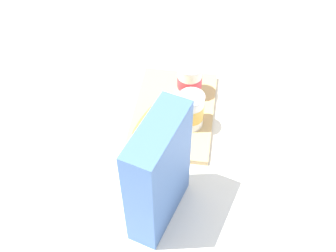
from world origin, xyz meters
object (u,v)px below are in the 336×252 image
object	(u,v)px
banana_bunch	(159,119)
yogurt_cup_back	(191,110)
cereal_box	(159,174)
yogurt_cup_front	(190,80)
cutting_board	(174,112)

from	to	relation	value
banana_bunch	yogurt_cup_back	bearing A→B (deg)	99.95
cereal_box	yogurt_cup_front	size ratio (longest dim) A/B	2.86
banana_bunch	cereal_box	bearing A→B (deg)	9.28
cutting_board	banana_bunch	bearing A→B (deg)	-28.95
cutting_board	banana_bunch	distance (m)	0.06
cutting_board	cereal_box	xyz separation A→B (m)	(0.29, 0.01, 0.13)
yogurt_cup_back	banana_bunch	size ratio (longest dim) A/B	0.55
cutting_board	yogurt_cup_back	size ratio (longest dim) A/B	3.27
yogurt_cup_front	cutting_board	bearing A→B (deg)	-24.82
yogurt_cup_front	yogurt_cup_back	size ratio (longest dim) A/B	0.99
cereal_box	cutting_board	bearing A→B (deg)	-161.81
cutting_board	yogurt_cup_front	world-z (taller)	yogurt_cup_front
yogurt_cup_front	yogurt_cup_back	world-z (taller)	yogurt_cup_back
cutting_board	yogurt_cup_front	size ratio (longest dim) A/B	3.32
cutting_board	cereal_box	world-z (taller)	cereal_box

